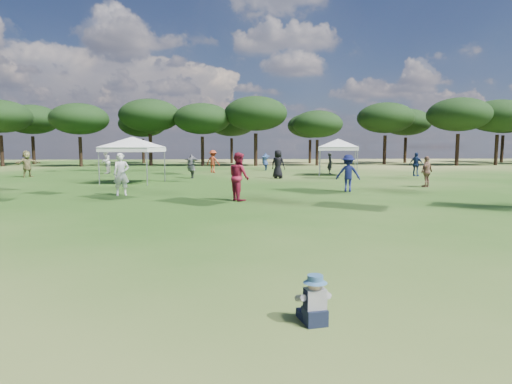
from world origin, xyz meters
TOP-DOWN VIEW (x-y plane):
  - tree_line at (2.39, 47.41)m, footprint 108.78×17.63m
  - tent_left at (-5.59, 22.13)m, footprint 5.78×5.78m
  - tent_right at (7.97, 27.88)m, footprint 5.49×5.49m
  - toddler at (0.49, 1.90)m, footprint 0.42×0.45m
  - festival_crowd at (-2.36, 24.93)m, footprint 30.72×22.84m

SIDE VIEW (x-z plane):
  - toddler at x=0.49m, z-range -0.03..0.56m
  - festival_crowd at x=-2.36m, z-range -0.09..1.83m
  - tent_left at x=-5.59m, z-range 1.05..4.00m
  - tent_right at x=7.97m, z-range 1.06..4.03m
  - tree_line at x=2.39m, z-range 1.54..9.31m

